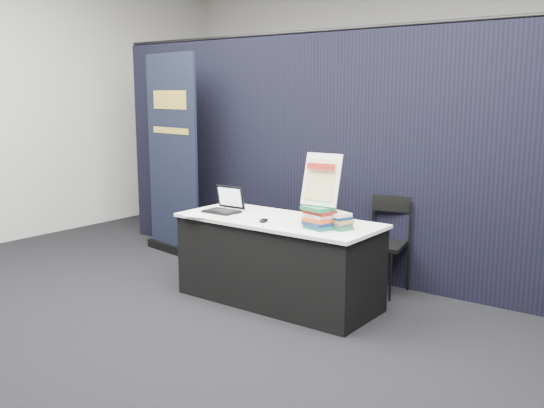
{
  "coord_description": "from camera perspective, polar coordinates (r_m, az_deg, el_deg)",
  "views": [
    {
      "loc": [
        3.04,
        -3.58,
        1.82
      ],
      "look_at": [
        -0.07,
        0.55,
        0.87
      ],
      "focal_mm": 40.0,
      "sensor_mm": 36.0,
      "label": 1
    }
  ],
  "objects": [
    {
      "name": "wall_back",
      "position": [
        8.16,
        15.35,
        9.54
      ],
      "size": [
        8.0,
        0.02,
        3.5
      ],
      "primitive_type": "cube",
      "color": "#B9B6AE",
      "rests_on": "floor"
    },
    {
      "name": "brochure_mid",
      "position": [
        5.4,
        -6.59,
        -1.08
      ],
      "size": [
        0.31,
        0.25,
        0.0
      ],
      "primitive_type": "cube",
      "rotation": [
        0.0,
        0.0,
        0.21
      ],
      "color": "white",
      "rests_on": "display_table"
    },
    {
      "name": "drape_partition",
      "position": [
        6.03,
        6.55,
        4.43
      ],
      "size": [
        6.0,
        0.08,
        2.4
      ],
      "primitive_type": "cube",
      "color": "black",
      "rests_on": "floor"
    },
    {
      "name": "stacking_chair",
      "position": [
        5.69,
        10.46,
        -3.3
      ],
      "size": [
        0.47,
        0.48,
        0.88
      ],
      "rotation": [
        0.0,
        0.0,
        0.2
      ],
      "color": "black",
      "rests_on": "floor"
    },
    {
      "name": "laptop",
      "position": [
        5.53,
        -4.51,
        -0.2
      ],
      "size": [
        0.31,
        0.25,
        0.23
      ],
      "rotation": [
        0.0,
        0.0,
        0.01
      ],
      "color": "black",
      "rests_on": "display_table"
    },
    {
      "name": "display_table",
      "position": [
        5.32,
        0.59,
        -5.34
      ],
      "size": [
        1.8,
        0.75,
        0.75
      ],
      "color": "black",
      "rests_on": "floor"
    },
    {
      "name": "book_stack_tall",
      "position": [
        4.85,
        4.43,
        -1.28
      ],
      "size": [
        0.26,
        0.22,
        0.18
      ],
      "rotation": [
        0.0,
        0.0,
        -0.25
      ],
      "color": "#1A5B63",
      "rests_on": "display_table"
    },
    {
      "name": "mouse",
      "position": [
        5.09,
        -0.79,
        -1.55
      ],
      "size": [
        0.07,
        0.11,
        0.03
      ],
      "primitive_type": "ellipsoid",
      "rotation": [
        0.0,
        0.0,
        0.07
      ],
      "color": "black",
      "rests_on": "display_table"
    },
    {
      "name": "floor",
      "position": [
        5.03,
        -3.2,
        -10.81
      ],
      "size": [
        8.0,
        8.0,
        0.0
      ],
      "primitive_type": "plane",
      "color": "black",
      "rests_on": "ground"
    },
    {
      "name": "pen_cup",
      "position": [
        5.79,
        -4.23,
        0.2
      ],
      "size": [
        0.1,
        0.1,
        0.1
      ],
      "primitive_type": "cylinder",
      "rotation": [
        0.0,
        0.0,
        -0.39
      ],
      "color": "black",
      "rests_on": "display_table"
    },
    {
      "name": "brochure_right",
      "position": [
        5.37,
        -5.02,
        -1.12
      ],
      "size": [
        0.38,
        0.31,
        0.0
      ],
      "primitive_type": "cube",
      "rotation": [
        0.0,
        0.0,
        0.27
      ],
      "color": "silver",
      "rests_on": "display_table"
    },
    {
      "name": "book_stack_short",
      "position": [
        4.87,
        6.26,
        -1.56
      ],
      "size": [
        0.22,
        0.19,
        0.13
      ],
      "rotation": [
        0.0,
        0.0,
        -0.28
      ],
      "color": "#1E7142",
      "rests_on": "display_table"
    },
    {
      "name": "pullup_banner",
      "position": [
        6.93,
        -9.35,
        3.46
      ],
      "size": [
        0.96,
        0.25,
        2.26
      ],
      "rotation": [
        0.0,
        0.0,
        -0.16
      ],
      "color": "black",
      "rests_on": "floor"
    },
    {
      "name": "brochure_left",
      "position": [
        5.66,
        -5.11,
        -0.54
      ],
      "size": [
        0.3,
        0.24,
        0.0
      ],
      "primitive_type": "cube",
      "rotation": [
        0.0,
        0.0,
        0.27
      ],
      "color": "silver",
      "rests_on": "display_table"
    },
    {
      "name": "info_sign",
      "position": [
        4.82,
        4.67,
        2.25
      ],
      "size": [
        0.32,
        0.16,
        0.43
      ],
      "rotation": [
        0.0,
        0.0,
        0.07
      ],
      "color": "black",
      "rests_on": "book_stack_tall"
    }
  ]
}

